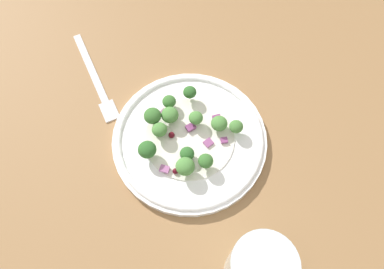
% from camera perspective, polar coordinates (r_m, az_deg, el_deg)
% --- Properties ---
extents(ground_plane, '(1.80, 1.80, 0.02)m').
position_cam_1_polar(ground_plane, '(0.60, -0.36, -1.45)').
color(ground_plane, olive).
extents(plate, '(0.24, 0.24, 0.02)m').
position_cam_1_polar(plate, '(0.58, 0.00, -0.77)').
color(plate, white).
rests_on(plate, ground_plane).
extents(dressing_pool, '(0.14, 0.14, 0.00)m').
position_cam_1_polar(dressing_pool, '(0.58, 0.00, -0.59)').
color(dressing_pool, white).
rests_on(dressing_pool, plate).
extents(broccoli_floret_0, '(0.02, 0.02, 0.02)m').
position_cam_1_polar(broccoli_floret_0, '(0.56, -4.92, 0.37)').
color(broccoli_floret_0, '#8EB77A').
rests_on(broccoli_floret_0, plate).
extents(broccoli_floret_1, '(0.02, 0.02, 0.02)m').
position_cam_1_polar(broccoli_floret_1, '(0.59, -3.43, 4.92)').
color(broccoli_floret_1, '#9EC684').
rests_on(broccoli_floret_1, plate).
extents(broccoli_floret_2, '(0.02, 0.02, 0.02)m').
position_cam_1_polar(broccoli_floret_2, '(0.55, -0.55, -2.93)').
color(broccoli_floret_2, '#8EB77A').
rests_on(broccoli_floret_2, plate).
extents(broccoli_floret_3, '(0.02, 0.02, 0.02)m').
position_cam_1_polar(broccoli_floret_3, '(0.59, -0.33, 6.32)').
color(broccoli_floret_3, '#ADD18E').
rests_on(broccoli_floret_3, plate).
extents(broccoli_floret_4, '(0.02, 0.02, 0.02)m').
position_cam_1_polar(broccoli_floret_4, '(0.54, 2.06, -4.00)').
color(broccoli_floret_4, '#ADD18E').
rests_on(broccoli_floret_4, plate).
extents(broccoli_floret_5, '(0.02, 0.02, 0.03)m').
position_cam_1_polar(broccoli_floret_5, '(0.57, 4.08, 1.63)').
color(broccoli_floret_5, '#8EB77A').
rests_on(broccoli_floret_5, plate).
extents(broccoli_floret_6, '(0.03, 0.03, 0.03)m').
position_cam_1_polar(broccoli_floret_6, '(0.57, -5.92, 2.77)').
color(broccoli_floret_6, '#ADD18E').
rests_on(broccoli_floret_6, plate).
extents(broccoli_floret_7, '(0.03, 0.03, 0.03)m').
position_cam_1_polar(broccoli_floret_7, '(0.58, -3.33, 2.91)').
color(broccoli_floret_7, '#9EC684').
rests_on(broccoli_floret_7, plate).
extents(broccoli_floret_8, '(0.02, 0.02, 0.02)m').
position_cam_1_polar(broccoli_floret_8, '(0.57, 6.62, 1.16)').
color(broccoli_floret_8, '#ADD18E').
rests_on(broccoli_floret_8, plate).
extents(broccoli_floret_9, '(0.03, 0.03, 0.03)m').
position_cam_1_polar(broccoli_floret_9, '(0.55, -6.71, -2.28)').
color(broccoli_floret_9, '#9EC684').
rests_on(broccoli_floret_9, plate).
extents(broccoli_floret_10, '(0.03, 0.03, 0.03)m').
position_cam_1_polar(broccoli_floret_10, '(0.54, -0.53, -4.87)').
color(broccoli_floret_10, '#9EC684').
rests_on(broccoli_floret_10, plate).
extents(broccoli_floret_11, '(0.02, 0.02, 0.02)m').
position_cam_1_polar(broccoli_floret_11, '(0.57, 0.58, 2.49)').
color(broccoli_floret_11, '#8EB77A').
rests_on(broccoli_floret_11, plate).
extents(cranberry_0, '(0.01, 0.01, 0.01)m').
position_cam_1_polar(cranberry_0, '(0.56, 1.72, -3.82)').
color(cranberry_0, maroon).
rests_on(cranberry_0, plate).
extents(cranberry_1, '(0.01, 0.01, 0.01)m').
position_cam_1_polar(cranberry_1, '(0.55, -2.51, -5.49)').
color(cranberry_1, '#4C0A14').
rests_on(cranberry_1, plate).
extents(cranberry_2, '(0.01, 0.01, 0.01)m').
position_cam_1_polar(cranberry_2, '(0.57, -3.06, 0.12)').
color(cranberry_2, '#4C0A14').
rests_on(cranberry_2, plate).
extents(onion_bit_0, '(0.02, 0.02, 0.00)m').
position_cam_1_polar(onion_bit_0, '(0.59, 3.75, 2.38)').
color(onion_bit_0, '#843D75').
rests_on(onion_bit_0, plate).
extents(onion_bit_1, '(0.02, 0.02, 0.01)m').
position_cam_1_polar(onion_bit_1, '(0.58, 0.28, 1.05)').
color(onion_bit_1, '#843D75').
rests_on(onion_bit_1, plate).
extents(onion_bit_2, '(0.01, 0.01, 0.00)m').
position_cam_1_polar(onion_bit_2, '(0.57, 4.80, -1.13)').
color(onion_bit_2, '#843D75').
rests_on(onion_bit_2, plate).
extents(onion_bit_3, '(0.01, 0.02, 0.01)m').
position_cam_1_polar(onion_bit_3, '(0.55, -4.11, -5.18)').
color(onion_bit_3, '#A35B93').
rests_on(onion_bit_3, plate).
extents(onion_bit_4, '(0.01, 0.01, 0.01)m').
position_cam_1_polar(onion_bit_4, '(0.59, -4.32, 3.25)').
color(onion_bit_4, '#A35B93').
rests_on(onion_bit_4, plate).
extents(onion_bit_5, '(0.02, 0.02, 0.01)m').
position_cam_1_polar(onion_bit_5, '(0.57, 2.45, -1.28)').
color(onion_bit_5, '#934C84').
rests_on(onion_bit_5, plate).
extents(fork, '(0.17, 0.11, 0.01)m').
position_cam_1_polar(fork, '(0.66, -14.13, 7.82)').
color(fork, silver).
rests_on(fork, ground_plane).
extents(water_glass, '(0.08, 0.08, 0.10)m').
position_cam_1_polar(water_glass, '(0.49, 9.87, -19.26)').
color(water_glass, silver).
rests_on(water_glass, ground_plane).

